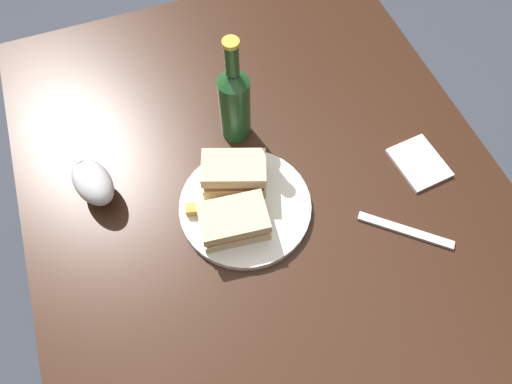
# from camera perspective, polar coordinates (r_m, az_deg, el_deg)

# --- Properties ---
(ground_plane) EXTENTS (6.00, 6.00, 0.00)m
(ground_plane) POSITION_cam_1_polar(r_m,az_deg,el_deg) (1.61, 0.75, -12.85)
(ground_plane) COLOR #333842
(dining_table) EXTENTS (1.18, 0.93, 0.76)m
(dining_table) POSITION_cam_1_polar(r_m,az_deg,el_deg) (1.25, 0.95, -8.18)
(dining_table) COLOR black
(dining_table) RESTS_ON ground
(plate) EXTENTS (0.25, 0.25, 0.02)m
(plate) POSITION_cam_1_polar(r_m,az_deg,el_deg) (0.88, -1.34, -1.79)
(plate) COLOR silver
(plate) RESTS_ON dining_table
(sandwich_half_left) EXTENTS (0.11, 0.14, 0.07)m
(sandwich_half_left) POSITION_cam_1_polar(r_m,az_deg,el_deg) (0.87, -2.72, 2.27)
(sandwich_half_left) COLOR #CCB284
(sandwich_half_left) RESTS_ON plate
(sandwich_half_right) EXTENTS (0.09, 0.13, 0.06)m
(sandwich_half_right) POSITION_cam_1_polar(r_m,az_deg,el_deg) (0.83, -2.78, -3.65)
(sandwich_half_right) COLOR #CCB284
(sandwich_half_right) RESTS_ON plate
(potato_wedge_front) EXTENTS (0.04, 0.03, 0.02)m
(potato_wedge_front) POSITION_cam_1_polar(r_m,az_deg,el_deg) (0.87, -3.18, -0.62)
(potato_wedge_front) COLOR #B77F33
(potato_wedge_front) RESTS_ON plate
(potato_wedge_middle) EXTENTS (0.02, 0.04, 0.02)m
(potato_wedge_middle) POSITION_cam_1_polar(r_m,az_deg,el_deg) (0.86, -3.67, -1.67)
(potato_wedge_middle) COLOR gold
(potato_wedge_middle) RESTS_ON plate
(potato_wedge_back) EXTENTS (0.03, 0.05, 0.02)m
(potato_wedge_back) POSITION_cam_1_polar(r_m,az_deg,el_deg) (0.86, -7.14, -2.10)
(potato_wedge_back) COLOR gold
(potato_wedge_back) RESTS_ON plate
(gravy_boat) EXTENTS (0.13, 0.10, 0.07)m
(gravy_boat) POSITION_cam_1_polar(r_m,az_deg,el_deg) (0.92, -19.61, 1.21)
(gravy_boat) COLOR #B7B7BC
(gravy_boat) RESTS_ON dining_table
(cider_bottle) EXTENTS (0.06, 0.06, 0.25)m
(cider_bottle) POSITION_cam_1_polar(r_m,az_deg,el_deg) (0.90, -2.69, 11.13)
(cider_bottle) COLOR #19421E
(cider_bottle) RESTS_ON dining_table
(napkin) EXTENTS (0.12, 0.10, 0.01)m
(napkin) POSITION_cam_1_polar(r_m,az_deg,el_deg) (0.99, 19.55, 3.43)
(napkin) COLOR white
(napkin) RESTS_ON dining_table
(fork) EXTENTS (0.13, 0.15, 0.01)m
(fork) POSITION_cam_1_polar(r_m,az_deg,el_deg) (0.91, 18.01, -4.55)
(fork) COLOR silver
(fork) RESTS_ON dining_table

